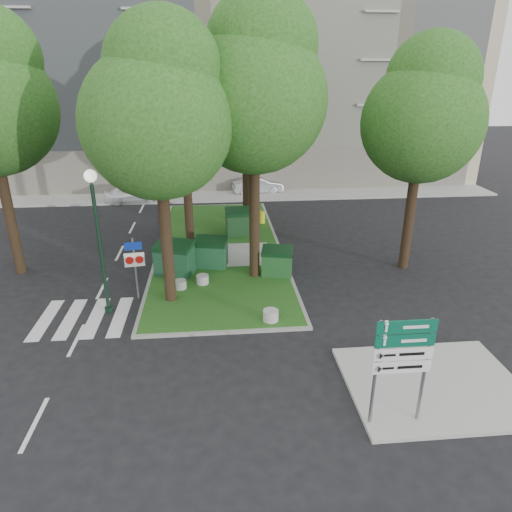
{
  "coord_description": "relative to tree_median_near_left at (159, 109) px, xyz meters",
  "views": [
    {
      "loc": [
        0.37,
        -13.8,
        8.51
      ],
      "look_at": [
        1.84,
        2.09,
        2.0
      ],
      "focal_mm": 32.0,
      "sensor_mm": 36.0,
      "label": 1
    }
  ],
  "objects": [
    {
      "name": "tree_median_mid",
      "position": [
        0.5,
        6.5,
        -0.34
      ],
      "size": [
        4.8,
        4.8,
        9.99
      ],
      "color": "black",
      "rests_on": "ground"
    },
    {
      "name": "sidewalk_corner",
      "position": [
        7.91,
        -6.06,
        -7.26
      ],
      "size": [
        5.0,
        4.0,
        0.12
      ],
      "primitive_type": "cube",
      "color": "#999993",
      "rests_on": "ground"
    },
    {
      "name": "median_kerb",
      "position": [
        1.91,
        5.44,
        -7.27
      ],
      "size": [
        6.3,
        16.3,
        0.1
      ],
      "primitive_type": "cube",
      "color": "gray",
      "rests_on": "ground"
    },
    {
      "name": "tree_street_right",
      "position": [
        10.5,
        2.5,
        -0.33
      ],
      "size": [
        5.0,
        5.0,
        10.06
      ],
      "color": "black",
      "rests_on": "ground"
    },
    {
      "name": "dumpster_d",
      "position": [
        4.41,
        1.94,
        -6.6
      ],
      "size": [
        1.52,
        1.2,
        1.25
      ],
      "rotation": [
        0.0,
        0.0,
        -0.21
      ],
      "color": "#144118",
      "rests_on": "median_island"
    },
    {
      "name": "dumpster_c",
      "position": [
        3.11,
        7.42,
        -6.5
      ],
      "size": [
        1.65,
        1.22,
        1.46
      ],
      "rotation": [
        0.0,
        0.0,
        0.08
      ],
      "color": "black",
      "rests_on": "median_island"
    },
    {
      "name": "zebra_crossing",
      "position": [
        -2.34,
        -1.06,
        -7.31
      ],
      "size": [
        5.0,
        3.0,
        0.01
      ],
      "primitive_type": "cube",
      "color": "silver",
      "rests_on": "ground"
    },
    {
      "name": "tree_median_near_right",
      "position": [
        3.5,
        2.0,
        0.67
      ],
      "size": [
        5.6,
        5.6,
        11.46
      ],
      "color": "black",
      "rests_on": "ground"
    },
    {
      "name": "bollard_left",
      "position": [
        0.23,
        0.88,
        -7.02
      ],
      "size": [
        0.5,
        0.5,
        0.36
      ],
      "primitive_type": "cylinder",
      "color": "gray",
      "rests_on": "median_island"
    },
    {
      "name": "tree_median_near_left",
      "position": [
        0.0,
        0.0,
        0.0
      ],
      "size": [
        5.2,
        5.2,
        10.53
      ],
      "color": "black",
      "rests_on": "ground"
    },
    {
      "name": "dumpster_a",
      "position": [
        -0.09,
        2.39,
        -6.47
      ],
      "size": [
        1.89,
        1.58,
        1.51
      ],
      "rotation": [
        0.0,
        0.0,
        -0.31
      ],
      "color": "#0E361E",
      "rests_on": "median_island"
    },
    {
      "name": "bollard_mid",
      "position": [
        1.14,
        1.27,
        -7.01
      ],
      "size": [
        0.52,
        0.52,
        0.37
      ],
      "primitive_type": "cylinder",
      "color": "#9D9C97",
      "rests_on": "median_island"
    },
    {
      "name": "street_lamp",
      "position": [
        -2.39,
        -0.65,
        -3.91
      ],
      "size": [
        0.43,
        0.43,
        5.42
      ],
      "color": "black",
      "rests_on": "ground"
    },
    {
      "name": "car_white",
      "position": [
        -3.91,
        15.07,
        -6.69
      ],
      "size": [
        3.82,
        1.88,
        1.25
      ],
      "primitive_type": "imported",
      "rotation": [
        0.0,
        0.0,
        1.68
      ],
      "color": "white",
      "rests_on": "ground"
    },
    {
      "name": "building_sidewalk",
      "position": [
        1.41,
        15.94,
        -7.26
      ],
      "size": [
        42.0,
        3.0,
        0.12
      ],
      "primitive_type": "cube",
      "color": "#999993",
      "rests_on": "ground"
    },
    {
      "name": "traffic_sign_pole",
      "position": [
        -1.42,
        0.36,
        -5.67
      ],
      "size": [
        0.77,
        0.15,
        2.57
      ],
      "rotation": [
        0.0,
        0.0,
        0.14
      ],
      "color": "slate",
      "rests_on": "ground"
    },
    {
      "name": "median_island",
      "position": [
        1.91,
        5.44,
        -7.26
      ],
      "size": [
        6.0,
        16.0,
        0.12
      ],
      "primitive_type": "cube",
      "color": "#214614",
      "rests_on": "ground"
    },
    {
      "name": "litter_bin",
      "position": [
        4.5,
        9.31,
        -6.86
      ],
      "size": [
        0.39,
        0.39,
        0.68
      ],
      "primitive_type": "cylinder",
      "color": "#C9D018",
      "rests_on": "median_island"
    },
    {
      "name": "dumpster_b",
      "position": [
        1.51,
        3.13,
        -6.54
      ],
      "size": [
        1.65,
        1.3,
        1.37
      ],
      "rotation": [
        0.0,
        0.0,
        -0.2
      ],
      "color": "#124022",
      "rests_on": "median_island"
    },
    {
      "name": "tree_median_far",
      "position": [
        3.7,
        9.5,
        1.0
      ],
      "size": [
        5.8,
        5.8,
        11.93
      ],
      "color": "black",
      "rests_on": "ground"
    },
    {
      "name": "bollard_right",
      "position": [
        3.64,
        -2.06,
        -7.0
      ],
      "size": [
        0.56,
        0.56,
        0.4
      ],
      "primitive_type": "cylinder",
      "color": "#ACAAA6",
      "rests_on": "median_island"
    },
    {
      "name": "car_silver",
      "position": [
        4.99,
        16.81,
        -6.71
      ],
      "size": [
        3.83,
        1.68,
        1.22
      ],
      "primitive_type": "imported",
      "rotation": [
        0.0,
        0.0,
        1.68
      ],
      "color": "#AAAEB2",
      "rests_on": "ground"
    },
    {
      "name": "directional_sign",
      "position": [
        6.18,
        -7.4,
        -5.22
      ],
      "size": [
        1.48,
        0.1,
        2.97
      ],
      "rotation": [
        0.0,
        0.0,
        -0.0
      ],
      "color": "slate",
      "rests_on": "sidewalk_corner"
    },
    {
      "name": "apartment_building",
      "position": [
        1.41,
        23.44,
        0.68
      ],
      "size": [
        41.0,
        12.0,
        16.0
      ],
      "primitive_type": "cube",
      "color": "#C1B190",
      "rests_on": "ground"
    },
    {
      "name": "ground",
      "position": [
        1.41,
        -2.56,
        -7.32
      ],
      "size": [
        120.0,
        120.0,
        0.0
      ],
      "primitive_type": "plane",
      "color": "black",
      "rests_on": "ground"
    }
  ]
}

